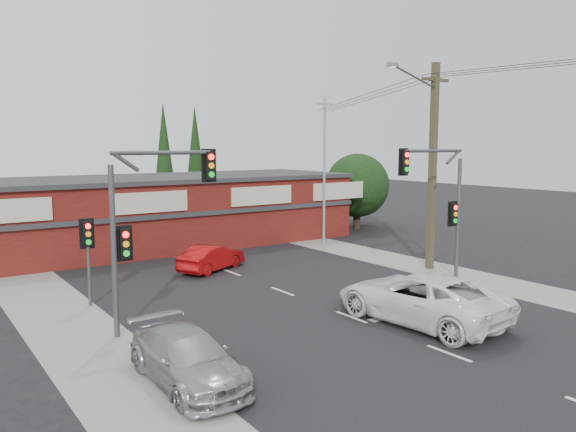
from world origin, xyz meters
TOP-DOWN VIEW (x-y plane):
  - ground at (0.00, 0.00)m, footprint 120.00×120.00m
  - road_strip at (0.00, 5.00)m, footprint 14.00×70.00m
  - verge_left at (-8.50, 5.00)m, footprint 3.00×70.00m
  - verge_right at (8.50, 5.00)m, footprint 3.00×70.00m
  - stop_line at (3.50, -1.50)m, footprint 6.50×0.35m
  - white_suv at (1.62, -2.49)m, footprint 3.36×6.42m
  - silver_suv at (-7.16, -2.50)m, footprint 1.94×4.63m
  - red_sedan at (-0.54, 8.87)m, footprint 4.08×2.93m
  - lane_dashes at (0.00, 1.40)m, footprint 0.12×40.40m
  - shop_building at (-0.99, 16.99)m, footprint 27.30×8.40m
  - tree_cluster at (14.69, 15.44)m, footprint 5.90×5.10m
  - conifer_near at (3.50, 24.00)m, footprint 1.80×1.80m
  - conifer_far at (7.00, 26.00)m, footprint 1.80×1.80m
  - traffic_mast_left at (-6.43, 2.00)m, footprint 3.77×0.27m
  - traffic_mast_right at (6.86, 1.00)m, footprint 3.96×0.27m
  - pedestal_signal at (-7.20, 6.01)m, footprint 0.55×0.27m
  - utility_pole at (8.36, 2.99)m, footprint 4.38×0.59m
  - steel_pole at (9.00, 12.00)m, footprint 1.20×0.16m
  - power_lines at (8.47, -2.47)m, footprint 2.01×29.00m

SIDE VIEW (x-z plane):
  - ground at x=0.00m, z-range 0.00..0.00m
  - road_strip at x=0.00m, z-range 0.00..0.01m
  - verge_left at x=-8.50m, z-range 0.00..0.02m
  - verge_right at x=8.50m, z-range 0.00..0.02m
  - stop_line at x=3.50m, z-range 0.01..0.02m
  - lane_dashes at x=0.00m, z-range 0.01..0.02m
  - red_sedan at x=-0.54m, z-range 0.00..1.28m
  - silver_suv at x=-7.16m, z-range 0.00..1.33m
  - white_suv at x=1.62m, z-range 0.00..1.72m
  - shop_building at x=-0.99m, z-range 0.02..4.25m
  - pedestal_signal at x=-7.20m, z-range 0.72..4.09m
  - tree_cluster at x=14.69m, z-range 0.15..5.65m
  - traffic_mast_left at x=-6.43m, z-range 0.94..6.92m
  - traffic_mast_right at x=6.86m, z-range 0.96..6.93m
  - steel_pole at x=9.00m, z-range 0.20..9.20m
  - utility_pole at x=8.36m, z-range 0.40..10.40m
  - conifer_near at x=3.50m, z-range 0.85..10.10m
  - conifer_far at x=7.00m, z-range 0.85..10.10m
  - power_lines at x=8.47m, z-range 8.43..9.65m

